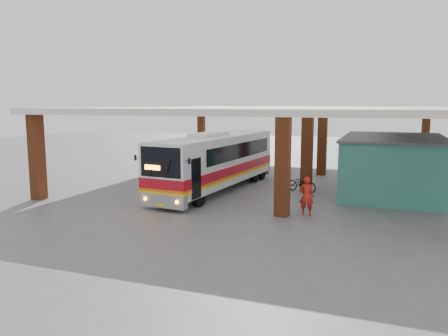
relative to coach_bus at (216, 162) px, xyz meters
name	(u,v)px	position (x,y,z in m)	size (l,w,h in m)	color
ground	(239,197)	(1.78, -1.32, -1.65)	(90.00, 90.00, 0.00)	#515154
brick_columns	(287,148)	(3.21, 3.68, 0.53)	(20.10, 21.60, 4.35)	brown
canopy_roof	(279,109)	(2.28, 5.18, 2.85)	(21.00, 23.00, 0.30)	silver
shop_building	(392,165)	(9.27, 2.68, -0.08)	(5.20, 8.20, 3.11)	#2E7465
coach_bus	(216,162)	(0.00, 0.00, 0.00)	(3.34, 11.53, 3.31)	silver
motorcycle	(302,183)	(4.61, 1.25, -1.17)	(0.63, 1.80, 0.95)	black
pedestrian	(307,196)	(5.75, -3.80, -0.79)	(0.63, 0.41, 1.72)	red
red_chair	(349,177)	(6.84, 4.96, -1.25)	(0.60, 0.60, 0.86)	#B5131B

